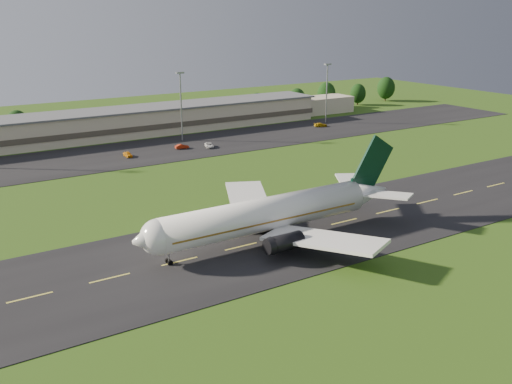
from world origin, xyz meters
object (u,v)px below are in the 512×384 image
terminal (165,119)px  service_vehicle_c (209,145)px  light_mast_east (327,86)px  airliner (270,214)px  service_vehicle_b (182,146)px  light_mast_centre (181,98)px  service_vehicle_a (128,154)px  service_vehicle_d (321,125)px

terminal → service_vehicle_c: 29.34m
light_mast_east → airliner: bearing=-133.7°
airliner → service_vehicle_c: (23.69, 67.04, -3.93)m
service_vehicle_b → service_vehicle_c: bearing=-105.3°
airliner → light_mast_centre: 83.21m
airliner → service_vehicle_a: bearing=89.9°
terminal → service_vehicle_a: (-22.64, -27.52, -3.22)m
airliner → terminal: size_ratio=0.35×
light_mast_east → service_vehicle_a: (-76.23, -11.34, -11.97)m
service_vehicle_a → service_vehicle_d: (69.89, 6.08, -0.02)m
service_vehicle_b → service_vehicle_c: service_vehicle_b is taller
terminal → service_vehicle_b: (-6.36, -26.47, -3.26)m
terminal → light_mast_centre: 18.45m
service_vehicle_d → airliner: bearing=152.6°
service_vehicle_b → service_vehicle_c: size_ratio=0.84×
terminal → service_vehicle_b: terminal is taller
service_vehicle_b → service_vehicle_a: bearing=98.7°
airliner → light_mast_east: bearing=46.4°
service_vehicle_a → service_vehicle_b: 16.31m
light_mast_east → service_vehicle_d: (-6.35, -5.26, -11.99)m
airliner → service_vehicle_a: size_ratio=13.02×
service_vehicle_a → service_vehicle_d: 70.15m
airliner → service_vehicle_b: airliner is taller
terminal → service_vehicle_c: bearing=-88.2°
airliner → light_mast_centre: size_ratio=2.52×
airliner → service_vehicle_b: size_ratio=13.28×
light_mast_east → service_vehicle_d: 14.55m
light_mast_east → service_vehicle_c: bearing=-166.2°
service_vehicle_d → terminal: bearing=81.4°
light_mast_east → service_vehicle_c: size_ratio=4.46×
service_vehicle_c → service_vehicle_d: 46.99m
airliner → service_vehicle_c: size_ratio=11.21×
airliner → service_vehicle_a: 68.77m
service_vehicle_c → service_vehicle_b: bearing=177.4°
light_mast_east → service_vehicle_a: light_mast_east is taller
light_mast_centre → service_vehicle_c: (2.30, -12.96, -12.00)m
service_vehicle_b → airliner: bearing=171.7°
light_mast_east → service_vehicle_c: 55.58m
terminal → service_vehicle_c: terminal is taller
airliner → light_mast_centre: bearing=75.1°
light_mast_centre → service_vehicle_d: 50.38m
airliner → light_mast_east: size_ratio=2.52×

